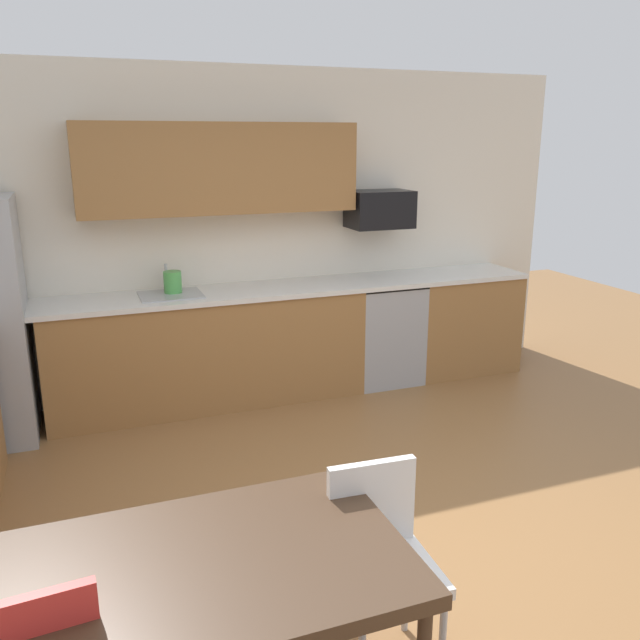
{
  "coord_description": "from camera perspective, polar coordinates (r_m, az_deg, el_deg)",
  "views": [
    {
      "loc": [
        -1.46,
        -2.84,
        2.14
      ],
      "look_at": [
        0.0,
        1.0,
        1.0
      ],
      "focal_mm": 37.21,
      "sensor_mm": 36.0,
      "label": 1
    }
  ],
  "objects": [
    {
      "name": "countertop_back",
      "position": [
        5.48,
        -4.86,
        2.58
      ],
      "size": [
        4.8,
        0.64,
        0.04
      ],
      "primitive_type": "cube",
      "color": "silver",
      "rests_on": "cabinet_run_back"
    },
    {
      "name": "sink_basin",
      "position": [
        5.34,
        -12.68,
        1.46
      ],
      "size": [
        0.48,
        0.4,
        0.14
      ],
      "primitive_type": "cube",
      "color": "#A5A8AD",
      "rests_on": "countertop_back"
    },
    {
      "name": "cabinet_run_back_right",
      "position": [
        6.37,
        11.84,
        -0.24
      ],
      "size": [
        1.01,
        0.6,
        0.9
      ],
      "primitive_type": "cube",
      "color": "olive",
      "rests_on": "ground"
    },
    {
      "name": "sink_faucet",
      "position": [
        5.48,
        -13.06,
        3.51
      ],
      "size": [
        0.02,
        0.02,
        0.24
      ],
      "primitive_type": "cylinder",
      "color": "#B2B5BA",
      "rests_on": "countertop_back"
    },
    {
      "name": "dining_table",
      "position": [
        2.5,
        -9.6,
        -20.91
      ],
      "size": [
        1.4,
        0.9,
        0.72
      ],
      "color": "#422D1E",
      "rests_on": "ground"
    },
    {
      "name": "wall_back",
      "position": [
        5.74,
        -5.94,
        7.49
      ],
      "size": [
        5.8,
        0.1,
        2.7
      ],
      "primitive_type": "cube",
      "color": "silver",
      "rests_on": "ground"
    },
    {
      "name": "cabinet_run_back",
      "position": [
        5.5,
        -9.56,
        -2.63
      ],
      "size": [
        2.54,
        0.6,
        0.9
      ],
      "primitive_type": "cube",
      "color": "olive",
      "rests_on": "ground"
    },
    {
      "name": "microwave",
      "position": [
        5.86,
        5.15,
        9.47
      ],
      "size": [
        0.54,
        0.36,
        0.32
      ],
      "primitive_type": "cube",
      "color": "black"
    },
    {
      "name": "ground_plane",
      "position": [
        3.84,
        5.61,
        -18.4
      ],
      "size": [
        12.0,
        12.0,
        0.0
      ],
      "primitive_type": "plane",
      "color": "olive"
    },
    {
      "name": "kettle",
      "position": [
        5.36,
        -12.55,
        3.06
      ],
      "size": [
        0.14,
        0.14,
        0.2
      ],
      "primitive_type": "cylinder",
      "color": "#4CA54C",
      "rests_on": "countertop_back"
    },
    {
      "name": "oven_range",
      "position": [
        5.98,
        5.32,
        -0.94
      ],
      "size": [
        0.6,
        0.6,
        0.91
      ],
      "color": "#999BA0",
      "rests_on": "ground"
    },
    {
      "name": "chair_near_table",
      "position": [
        2.87,
        5.23,
        -19.19
      ],
      "size": [
        0.42,
        0.42,
        0.85
      ],
      "color": "white",
      "rests_on": "ground"
    },
    {
      "name": "upper_cabinets_back",
      "position": [
        5.4,
        -8.63,
        12.78
      ],
      "size": [
        2.2,
        0.34,
        0.7
      ],
      "primitive_type": "cube",
      "color": "olive"
    }
  ]
}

